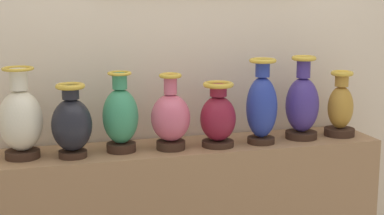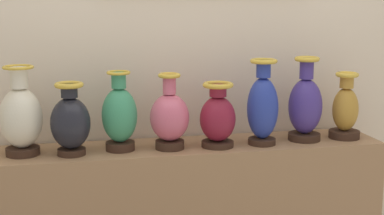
{
  "view_description": "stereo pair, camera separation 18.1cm",
  "coord_description": "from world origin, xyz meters",
  "px_view_note": "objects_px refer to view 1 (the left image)",
  "views": [
    {
      "loc": [
        -0.74,
        -2.54,
        1.71
      ],
      "look_at": [
        0.0,
        0.0,
        1.2
      ],
      "focal_mm": 53.69,
      "sensor_mm": 36.0,
      "label": 1
    },
    {
      "loc": [
        -0.56,
        -2.59,
        1.71
      ],
      "look_at": [
        0.0,
        0.0,
        1.2
      ],
      "focal_mm": 53.69,
      "sensor_mm": 36.0,
      "label": 2
    }
  ],
  "objects_px": {
    "vase_onyx": "(72,124)",
    "vase_indigo": "(302,104)",
    "vase_jade": "(121,117)",
    "vase_rose": "(171,118)",
    "vase_burgundy": "(218,117)",
    "vase_ivory": "(21,120)",
    "vase_ochre": "(340,108)",
    "vase_cobalt": "(262,106)"
  },
  "relations": [
    {
      "from": "vase_ivory",
      "to": "vase_onyx",
      "type": "bearing_deg",
      "value": -12.35
    },
    {
      "from": "vase_ivory",
      "to": "vase_ochre",
      "type": "height_order",
      "value": "vase_ivory"
    },
    {
      "from": "vase_jade",
      "to": "vase_indigo",
      "type": "bearing_deg",
      "value": -0.17
    },
    {
      "from": "vase_cobalt",
      "to": "vase_ochre",
      "type": "height_order",
      "value": "vase_cobalt"
    },
    {
      "from": "vase_jade",
      "to": "vase_burgundy",
      "type": "xyz_separation_m",
      "value": [
        0.45,
        -0.03,
        -0.02
      ]
    },
    {
      "from": "vase_cobalt",
      "to": "vase_indigo",
      "type": "relative_size",
      "value": 0.99
    },
    {
      "from": "vase_jade",
      "to": "vase_indigo",
      "type": "height_order",
      "value": "vase_indigo"
    },
    {
      "from": "vase_ivory",
      "to": "vase_jade",
      "type": "xyz_separation_m",
      "value": [
        0.43,
        -0.01,
        -0.01
      ]
    },
    {
      "from": "vase_rose",
      "to": "vase_ochre",
      "type": "distance_m",
      "value": 0.89
    },
    {
      "from": "vase_onyx",
      "to": "vase_rose",
      "type": "xyz_separation_m",
      "value": [
        0.45,
        0.01,
        -0.0
      ]
    },
    {
      "from": "vase_burgundy",
      "to": "vase_cobalt",
      "type": "bearing_deg",
      "value": -0.63
    },
    {
      "from": "vase_onyx",
      "to": "vase_indigo",
      "type": "relative_size",
      "value": 0.79
    },
    {
      "from": "vase_jade",
      "to": "vase_ochre",
      "type": "xyz_separation_m",
      "value": [
        1.11,
        -0.0,
        -0.02
      ]
    },
    {
      "from": "vase_onyx",
      "to": "vase_cobalt",
      "type": "height_order",
      "value": "vase_cobalt"
    },
    {
      "from": "vase_rose",
      "to": "vase_ochre",
      "type": "xyz_separation_m",
      "value": [
        0.89,
        0.02,
        -0.01
      ]
    },
    {
      "from": "vase_onyx",
      "to": "vase_jade",
      "type": "relative_size",
      "value": 0.89
    },
    {
      "from": "vase_onyx",
      "to": "vase_indigo",
      "type": "height_order",
      "value": "vase_indigo"
    },
    {
      "from": "vase_ivory",
      "to": "vase_rose",
      "type": "bearing_deg",
      "value": -3.0
    },
    {
      "from": "vase_cobalt",
      "to": "vase_onyx",
      "type": "bearing_deg",
      "value": 179.93
    },
    {
      "from": "vase_ivory",
      "to": "vase_onyx",
      "type": "xyz_separation_m",
      "value": [
        0.21,
        -0.05,
        -0.02
      ]
    },
    {
      "from": "vase_onyx",
      "to": "vase_rose",
      "type": "bearing_deg",
      "value": 1.52
    },
    {
      "from": "vase_rose",
      "to": "vase_ivory",
      "type": "bearing_deg",
      "value": 177.0
    },
    {
      "from": "vase_onyx",
      "to": "vase_ivory",
      "type": "bearing_deg",
      "value": 167.65
    },
    {
      "from": "vase_onyx",
      "to": "vase_ochre",
      "type": "bearing_deg",
      "value": 1.35
    },
    {
      "from": "vase_rose",
      "to": "vase_indigo",
      "type": "xyz_separation_m",
      "value": [
        0.67,
        0.02,
        0.02
      ]
    },
    {
      "from": "vase_jade",
      "to": "vase_burgundy",
      "type": "distance_m",
      "value": 0.45
    },
    {
      "from": "vase_cobalt",
      "to": "vase_ivory",
      "type": "bearing_deg",
      "value": 177.53
    },
    {
      "from": "vase_burgundy",
      "to": "vase_indigo",
      "type": "height_order",
      "value": "vase_indigo"
    },
    {
      "from": "vase_onyx",
      "to": "vase_ochre",
      "type": "distance_m",
      "value": 1.33
    },
    {
      "from": "vase_ivory",
      "to": "vase_ochre",
      "type": "xyz_separation_m",
      "value": [
        1.55,
        -0.02,
        -0.03
      ]
    },
    {
      "from": "vase_jade",
      "to": "vase_rose",
      "type": "bearing_deg",
      "value": -5.93
    },
    {
      "from": "vase_rose",
      "to": "vase_burgundy",
      "type": "distance_m",
      "value": 0.23
    },
    {
      "from": "vase_indigo",
      "to": "vase_ivory",
      "type": "bearing_deg",
      "value": 179.41
    },
    {
      "from": "vase_cobalt",
      "to": "vase_jade",
      "type": "bearing_deg",
      "value": 176.89
    },
    {
      "from": "vase_onyx",
      "to": "vase_indigo",
      "type": "bearing_deg",
      "value": 1.68
    },
    {
      "from": "vase_indigo",
      "to": "vase_ochre",
      "type": "bearing_deg",
      "value": -0.38
    },
    {
      "from": "vase_cobalt",
      "to": "vase_ochre",
      "type": "bearing_deg",
      "value": 4.19
    },
    {
      "from": "vase_jade",
      "to": "vase_ivory",
      "type": "bearing_deg",
      "value": 178.54
    },
    {
      "from": "vase_jade",
      "to": "vase_cobalt",
      "type": "height_order",
      "value": "vase_cobalt"
    },
    {
      "from": "vase_ochre",
      "to": "vase_indigo",
      "type": "bearing_deg",
      "value": 179.62
    },
    {
      "from": "vase_jade",
      "to": "vase_burgundy",
      "type": "height_order",
      "value": "vase_jade"
    },
    {
      "from": "vase_jade",
      "to": "vase_ochre",
      "type": "relative_size",
      "value": 1.11
    }
  ]
}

